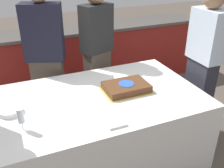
% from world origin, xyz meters
% --- Properties ---
extents(ground_plane, '(14.00, 14.00, 0.00)m').
position_xyz_m(ground_plane, '(0.00, 0.00, 0.00)').
color(ground_plane, brown).
extents(back_counter, '(4.40, 0.58, 0.92)m').
position_xyz_m(back_counter, '(0.00, 1.65, 0.46)').
color(back_counter, maroon).
rests_on(back_counter, ground_plane).
extents(dining_table, '(1.92, 1.16, 0.73)m').
position_xyz_m(dining_table, '(0.00, 0.00, 0.37)').
color(dining_table, white).
rests_on(dining_table, ground_plane).
extents(cake, '(0.45, 0.33, 0.07)m').
position_xyz_m(cake, '(0.30, 0.01, 0.77)').
color(cake, gold).
rests_on(cake, dining_table).
extents(plate_stack, '(0.20, 0.20, 0.04)m').
position_xyz_m(plate_stack, '(-0.75, 0.03, 0.75)').
color(plate_stack, white).
rests_on(plate_stack, dining_table).
extents(wine_glass, '(0.06, 0.06, 0.18)m').
position_xyz_m(wine_glass, '(-0.67, -0.25, 0.85)').
color(wine_glass, white).
rests_on(wine_glass, dining_table).
extents(side_plate_near_cake, '(0.19, 0.19, 0.00)m').
position_xyz_m(side_plate_near_cake, '(0.36, 0.29, 0.74)').
color(side_plate_near_cake, white).
rests_on(side_plate_near_cake, dining_table).
extents(utensil_pile, '(0.15, 0.08, 0.02)m').
position_xyz_m(utensil_pile, '(-0.01, -0.47, 0.74)').
color(utensil_pile, white).
rests_on(utensil_pile, dining_table).
extents(person_cutting_cake, '(0.40, 0.31, 1.62)m').
position_xyz_m(person_cutting_cake, '(0.30, 0.80, 0.86)').
color(person_cutting_cake, '#4C4238').
rests_on(person_cutting_cake, ground_plane).
extents(person_seated_right, '(0.21, 0.37, 1.63)m').
position_xyz_m(person_seated_right, '(1.18, 0.00, 0.85)').
color(person_seated_right, '#282833').
rests_on(person_seated_right, ground_plane).
extents(person_standing_back, '(0.46, 0.33, 1.66)m').
position_xyz_m(person_standing_back, '(-0.30, 0.80, 0.86)').
color(person_standing_back, '#4C4238').
rests_on(person_standing_back, ground_plane).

